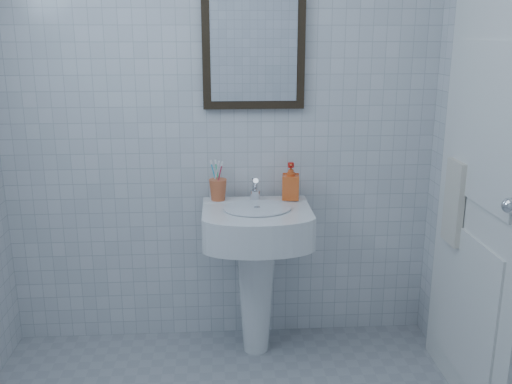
{
  "coord_description": "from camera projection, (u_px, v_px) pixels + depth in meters",
  "views": [
    {
      "loc": [
        -0.0,
        -1.66,
        1.6
      ],
      "look_at": [
        0.16,
        0.86,
        0.9
      ],
      "focal_mm": 40.0,
      "sensor_mm": 36.0,
      "label": 1
    }
  ],
  "objects": [
    {
      "name": "soap_dispenser",
      "position": [
        291.0,
        181.0,
        2.86
      ],
      "size": [
        0.09,
        0.1,
        0.19
      ],
      "primitive_type": "imported",
      "rotation": [
        0.0,
        0.0,
        -0.13
      ],
      "color": "red",
      "rests_on": "washbasin"
    },
    {
      "name": "wall_back",
      "position": [
        220.0,
        106.0,
        2.84
      ],
      "size": [
        2.2,
        0.02,
        2.5
      ],
      "primitive_type": "cube",
      "color": "silver",
      "rests_on": "ground"
    },
    {
      "name": "bathroom_door",
      "position": [
        483.0,
        184.0,
        2.35
      ],
      "size": [
        0.04,
        0.8,
        2.0
      ],
      "primitive_type": "cube",
      "color": "silver",
      "rests_on": "ground"
    },
    {
      "name": "hand_towel",
      "position": [
        454.0,
        202.0,
        2.55
      ],
      "size": [
        0.03,
        0.16,
        0.38
      ],
      "primitive_type": "cube",
      "color": "beige",
      "rests_on": "towel_ring"
    },
    {
      "name": "towel_ring",
      "position": [
        462.0,
        163.0,
        2.51
      ],
      "size": [
        0.01,
        0.18,
        0.18
      ],
      "primitive_type": "torus",
      "rotation": [
        0.0,
        1.57,
        0.0
      ],
      "color": "silver",
      "rests_on": "wall_right"
    },
    {
      "name": "wall_mirror",
      "position": [
        254.0,
        45.0,
        2.75
      ],
      "size": [
        0.5,
        0.04,
        0.62
      ],
      "color": "black",
      "rests_on": "wall_back"
    },
    {
      "name": "washbasin",
      "position": [
        256.0,
        255.0,
        2.84
      ],
      "size": [
        0.52,
        0.38,
        0.8
      ],
      "color": "white",
      "rests_on": "ground"
    },
    {
      "name": "toothbrush_cup",
      "position": [
        218.0,
        190.0,
        2.85
      ],
      "size": [
        0.11,
        0.11,
        0.11
      ],
      "primitive_type": null,
      "rotation": [
        0.0,
        0.0,
        -0.2
      ],
      "color": "#C65C34",
      "rests_on": "washbasin"
    },
    {
      "name": "faucet",
      "position": [
        255.0,
        191.0,
        2.85
      ],
      "size": [
        0.05,
        0.11,
        0.13
      ],
      "color": "silver",
      "rests_on": "washbasin"
    }
  ]
}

